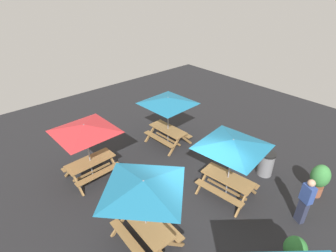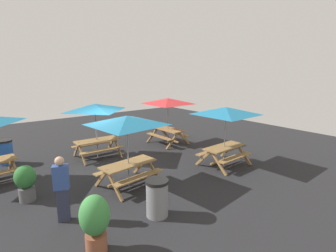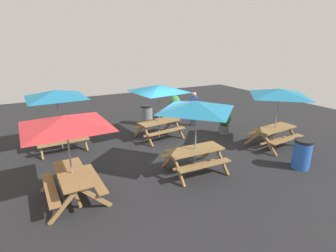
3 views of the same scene
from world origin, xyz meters
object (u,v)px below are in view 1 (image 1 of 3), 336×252
(picnic_table_4, at_px, (232,148))
(potted_plant_1, at_px, (319,179))
(person_standing, at_px, (306,200))
(picnic_table_1, at_px, (85,132))
(potted_plant_0, at_px, (294,252))
(picnic_table_3, at_px, (144,190))
(picnic_table_2, at_px, (168,104))
(trash_bin_gray, at_px, (266,164))

(picnic_table_4, height_order, potted_plant_1, picnic_table_4)
(person_standing, bearing_deg, potted_plant_1, -60.44)
(picnic_table_1, distance_m, picnic_table_4, 5.07)
(picnic_table_1, relative_size, potted_plant_0, 2.66)
(picnic_table_3, distance_m, potted_plant_1, 6.27)
(picnic_table_4, relative_size, potted_plant_1, 2.24)
(picnic_table_1, distance_m, potted_plant_0, 7.29)
(potted_plant_0, relative_size, person_standing, 0.64)
(potted_plant_1, relative_size, person_standing, 0.75)
(picnic_table_1, xyz_separation_m, picnic_table_2, (0.15, 3.76, 0.00))
(picnic_table_3, relative_size, potted_plant_0, 2.20)
(picnic_table_4, relative_size, potted_plant_0, 2.64)
(picnic_table_1, relative_size, trash_bin_gray, 2.88)
(picnic_table_2, height_order, potted_plant_1, picnic_table_2)
(potted_plant_1, height_order, person_standing, person_standing)
(picnic_table_2, distance_m, picnic_table_3, 5.28)
(person_standing, bearing_deg, picnic_table_3, 80.50)
(picnic_table_3, distance_m, trash_bin_gray, 5.54)
(picnic_table_1, height_order, person_standing, picnic_table_1)
(potted_plant_0, bearing_deg, picnic_table_2, 166.81)
(picnic_table_3, height_order, potted_plant_1, picnic_table_3)
(picnic_table_1, height_order, potted_plant_0, picnic_table_1)
(picnic_table_2, distance_m, potted_plant_1, 6.32)
(picnic_table_2, relative_size, potted_plant_0, 2.66)
(picnic_table_1, distance_m, potted_plant_1, 8.29)
(potted_plant_0, bearing_deg, picnic_table_4, 162.09)
(picnic_table_3, relative_size, picnic_table_4, 0.83)
(trash_bin_gray, bearing_deg, person_standing, -32.26)
(picnic_table_4, height_order, person_standing, picnic_table_4)
(trash_bin_gray, bearing_deg, picnic_table_3, -96.94)
(picnic_table_2, xyz_separation_m, picnic_table_3, (3.52, -3.94, 0.00))
(picnic_table_1, height_order, potted_plant_1, picnic_table_1)
(picnic_table_4, distance_m, trash_bin_gray, 2.53)
(picnic_table_2, distance_m, potted_plant_0, 6.98)
(picnic_table_3, height_order, potted_plant_0, picnic_table_3)
(picnic_table_1, xyz_separation_m, trash_bin_gray, (4.32, 5.12, -1.49))
(picnic_table_1, xyz_separation_m, picnic_table_4, (4.01, 3.11, 0.00))
(trash_bin_gray, bearing_deg, potted_plant_0, -49.54)
(picnic_table_1, relative_size, picnic_table_2, 1.00)
(picnic_table_4, distance_m, person_standing, 2.64)
(picnic_table_1, height_order, picnic_table_3, same)
(potted_plant_0, height_order, potted_plant_1, potted_plant_1)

